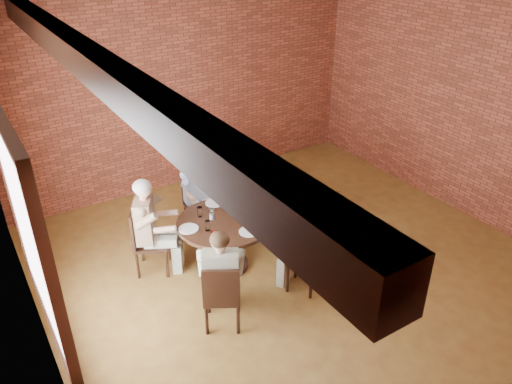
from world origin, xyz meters
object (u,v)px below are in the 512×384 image
dining_table (225,235)px  chair_a (286,209)px  diner_b (198,194)px  chair_c (145,238)px  chair_e (310,259)px  diner_d (222,279)px  diner_a (283,202)px  chair_b (197,200)px  chair_d (222,294)px  diner_c (151,227)px  smartphone (253,216)px  diner_e (305,249)px

dining_table → chair_a: (1.14, 0.17, -0.04)m
diner_b → chair_c: bearing=-148.5°
dining_table → chair_e: size_ratio=1.44×
chair_a → chair_c: size_ratio=0.92×
chair_a → diner_d: 2.06m
diner_a → chair_c: 2.05m
diner_a → chair_e: 1.24m
chair_b → chair_d: chair_d is taller
diner_c → diner_a: bearing=-70.5°
smartphone → diner_b: bearing=127.6°
chair_a → chair_b: 1.38m
chair_c → diner_b: bearing=-36.1°
chair_b → diner_b: bearing=-90.0°
chair_a → diner_a: 0.16m
chair_d → diner_e: 1.26m
diner_a → diner_c: diner_c is taller
chair_d → chair_b: bearing=-78.5°
chair_c → diner_d: size_ratio=0.73×
chair_a → diner_d: (-1.72, -1.13, 0.17)m
diner_a → chair_b: size_ratio=1.37×
chair_b → chair_d: size_ratio=0.98×
diner_a → chair_d: bearing=-63.0°
dining_table → diner_a: 1.09m
diner_d → diner_a: bearing=-115.0°
chair_a → diner_c: 2.04m
diner_d → diner_e: (1.21, 0.02, -0.04)m
chair_d → chair_e: bearing=-148.0°
chair_b → chair_e: 2.17m
chair_c → chair_e: (1.62, -1.53, -0.04)m
chair_c → chair_d: chair_c is taller
diner_a → chair_c: (-2.01, 0.36, -0.11)m
chair_c → diner_d: bearing=-137.1°
chair_d → chair_e: (1.29, 0.03, -0.02)m
chair_a → chair_d: 2.13m
chair_a → diner_e: bearing=-32.7°
chair_b → smartphone: bearing=-71.5°
chair_d → chair_e: chair_d is taller
diner_c → chair_d: bearing=-141.9°
chair_b → diner_b: 0.17m
chair_b → diner_b: (-0.01, -0.08, 0.15)m
chair_a → chair_d: size_ratio=0.96×
chair_b → diner_d: bearing=-102.2°
chair_d → diner_c: bearing=-50.1°
dining_table → diner_a: (1.07, 0.16, 0.10)m
chair_b → diner_e: 2.11m
diner_a → chair_d: diner_a is taller
diner_d → chair_a: bearing=-116.0°
smartphone → chair_e: bearing=-47.0°
chair_c → chair_d: size_ratio=1.04×
chair_a → smartphone: chair_a is taller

